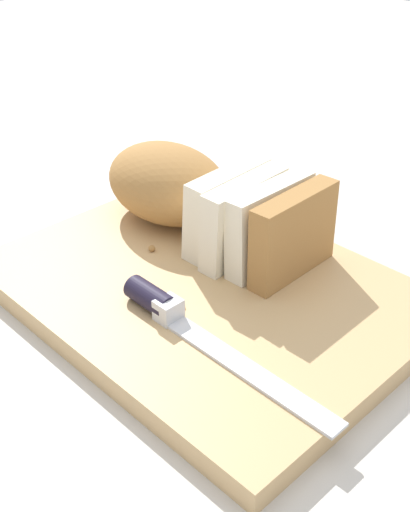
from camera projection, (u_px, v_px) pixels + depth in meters
ground_plane at (205, 300)px, 0.67m from camera, size 3.00×3.00×0.00m
cutting_board at (205, 291)px, 0.66m from camera, size 0.41×0.31×0.02m
bread_loaf at (199, 197)px, 0.71m from camera, size 0.27×0.12×0.09m
bread_knife at (175, 315)px, 0.59m from camera, size 0.24×0.03×0.02m
crumb_near_knife at (152, 248)px, 0.70m from camera, size 0.01×0.01×0.01m
crumb_near_loaf at (196, 237)px, 0.72m from camera, size 0.00×0.00×0.00m
crumb_stray_left at (183, 306)px, 0.62m from camera, size 0.00×0.00×0.00m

